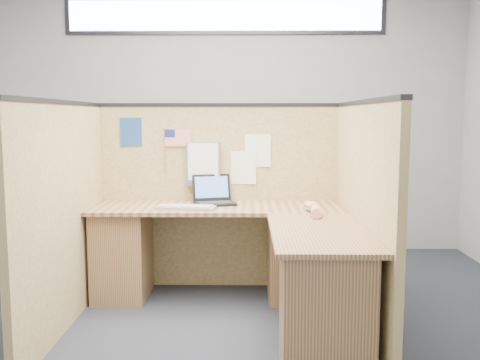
{
  "coord_description": "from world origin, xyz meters",
  "views": [
    {
      "loc": [
        0.23,
        -3.41,
        1.42
      ],
      "look_at": [
        0.18,
        0.5,
        0.96
      ],
      "focal_mm": 40.0,
      "sensor_mm": 36.0,
      "label": 1
    }
  ],
  "objects_px": {
    "laptop": "(216,196)",
    "mouse": "(311,208)",
    "l_desk": "(240,262)",
    "keyboard": "(186,207)"
  },
  "relations": [
    {
      "from": "laptop",
      "to": "mouse",
      "type": "bearing_deg",
      "value": -40.35
    },
    {
      "from": "l_desk",
      "to": "keyboard",
      "type": "bearing_deg",
      "value": 148.98
    },
    {
      "from": "l_desk",
      "to": "mouse",
      "type": "bearing_deg",
      "value": 20.17
    },
    {
      "from": "keyboard",
      "to": "mouse",
      "type": "xyz_separation_m",
      "value": [
        0.93,
        -0.06,
        0.01
      ]
    },
    {
      "from": "l_desk",
      "to": "keyboard",
      "type": "relative_size",
      "value": 4.31
    },
    {
      "from": "laptop",
      "to": "keyboard",
      "type": "distance_m",
      "value": 0.35
    },
    {
      "from": "l_desk",
      "to": "mouse",
      "type": "height_order",
      "value": "mouse"
    },
    {
      "from": "keyboard",
      "to": "laptop",
      "type": "bearing_deg",
      "value": 60.47
    },
    {
      "from": "laptop",
      "to": "mouse",
      "type": "distance_m",
      "value": 0.8
    },
    {
      "from": "l_desk",
      "to": "keyboard",
      "type": "distance_m",
      "value": 0.59
    }
  ]
}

